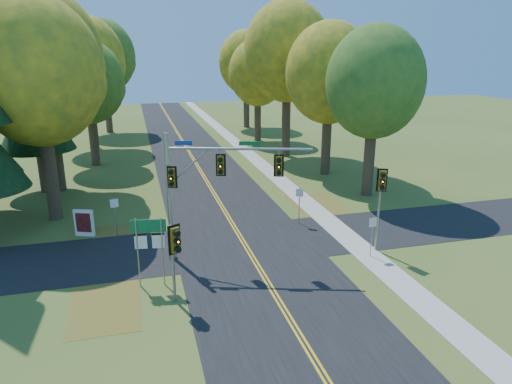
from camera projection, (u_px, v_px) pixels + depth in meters
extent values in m
plane|color=#42581F|center=(252.00, 257.00, 24.84)|extent=(160.00, 160.00, 0.00)
cube|color=black|center=(252.00, 257.00, 24.83)|extent=(8.00, 160.00, 0.02)
cube|color=black|center=(244.00, 243.00, 26.68)|extent=(60.00, 6.00, 0.02)
cube|color=gold|center=(251.00, 257.00, 24.80)|extent=(0.10, 160.00, 0.01)
cube|color=gold|center=(254.00, 257.00, 24.85)|extent=(0.10, 160.00, 0.01)
cube|color=#9E998E|center=(356.00, 245.00, 26.36)|extent=(1.60, 160.00, 0.06)
cube|color=brown|center=(129.00, 241.00, 26.92)|extent=(4.00, 6.00, 0.00)
cube|color=brown|center=(324.00, 211.00, 32.05)|extent=(3.50, 8.00, 0.00)
cube|color=brown|center=(106.00, 304.00, 20.21)|extent=(3.00, 5.00, 0.00)
cylinder|color=#38281C|center=(50.00, 170.00, 29.66)|extent=(0.86, 0.86, 6.75)
ellipsoid|color=gold|center=(37.00, 72.00, 27.83)|extent=(8.00, 8.00, 9.20)
sphere|color=gold|center=(68.00, 83.00, 29.57)|extent=(4.80, 4.80, 4.80)
sphere|color=gold|center=(6.00, 58.00, 26.51)|extent=(4.40, 4.40, 4.40)
cylinder|color=#38281C|center=(369.00, 157.00, 34.81)|extent=(0.83, 0.83, 6.08)
ellipsoid|color=#567E27|center=(375.00, 82.00, 33.17)|extent=(7.20, 7.20, 8.28)
sphere|color=#567E27|center=(384.00, 91.00, 34.73)|extent=(4.32, 4.32, 4.32)
sphere|color=#567E27|center=(365.00, 73.00, 31.98)|extent=(3.96, 3.96, 3.96)
cylinder|color=#38281C|center=(55.00, 145.00, 35.78)|extent=(0.89, 0.89, 7.42)
ellipsoid|color=gold|center=(43.00, 56.00, 33.79)|extent=(8.60, 8.60, 9.89)
sphere|color=gold|center=(71.00, 67.00, 35.66)|extent=(5.16, 5.16, 5.16)
sphere|color=gold|center=(17.00, 43.00, 32.37)|extent=(4.73, 4.73, 4.73)
cylinder|color=#38281C|center=(326.00, 140.00, 40.90)|extent=(0.84, 0.84, 6.30)
ellipsoid|color=gold|center=(329.00, 73.00, 39.19)|extent=(7.60, 7.60, 8.74)
sphere|color=gold|center=(340.00, 81.00, 40.84)|extent=(4.56, 4.56, 4.56)
sphere|color=gold|center=(319.00, 64.00, 37.94)|extent=(4.18, 4.18, 4.18)
cylinder|color=#38281C|center=(93.00, 137.00, 44.15)|extent=(0.81, 0.81, 5.62)
ellipsoid|color=#567E27|center=(87.00, 82.00, 42.62)|extent=(6.80, 6.80, 7.82)
sphere|color=#567E27|center=(104.00, 88.00, 44.10)|extent=(4.08, 4.08, 4.08)
sphere|color=#567E27|center=(72.00, 75.00, 41.50)|extent=(3.74, 3.74, 3.74)
cylinder|color=#38281C|center=(286.00, 120.00, 47.91)|extent=(0.90, 0.90, 7.65)
ellipsoid|color=gold|center=(287.00, 51.00, 45.87)|extent=(8.80, 8.80, 10.12)
sphere|color=gold|center=(299.00, 60.00, 47.78)|extent=(5.28, 5.28, 5.28)
sphere|color=gold|center=(276.00, 42.00, 44.42)|extent=(4.84, 4.84, 4.84)
cylinder|color=#38281C|center=(93.00, 118.00, 51.84)|extent=(0.87, 0.87, 6.98)
ellipsoid|color=gold|center=(86.00, 60.00, 49.96)|extent=(8.20, 8.20, 9.43)
sphere|color=gold|center=(103.00, 67.00, 51.74)|extent=(4.92, 4.92, 4.92)
sphere|color=gold|center=(71.00, 52.00, 48.61)|extent=(4.51, 4.51, 4.51)
cylinder|color=#38281C|center=(258.00, 117.00, 56.52)|extent=(0.82, 0.82, 5.85)
ellipsoid|color=gold|center=(258.00, 73.00, 54.93)|extent=(7.00, 7.00, 8.05)
sphere|color=gold|center=(266.00, 78.00, 56.45)|extent=(4.20, 4.20, 4.20)
sphere|color=gold|center=(249.00, 67.00, 53.78)|extent=(3.85, 3.85, 3.85)
cylinder|color=#38281C|center=(108.00, 106.00, 62.16)|extent=(0.88, 0.88, 7.20)
ellipsoid|color=#567E27|center=(103.00, 56.00, 60.23)|extent=(8.40, 8.40, 9.66)
sphere|color=#567E27|center=(117.00, 62.00, 62.06)|extent=(5.04, 5.04, 5.04)
sphere|color=#567E27|center=(90.00, 49.00, 58.84)|extent=(4.62, 4.62, 4.62)
cylinder|color=#38281C|center=(246.00, 105.00, 66.59)|extent=(0.85, 0.85, 6.53)
ellipsoid|color=gold|center=(246.00, 62.00, 64.82)|extent=(7.80, 7.80, 8.97)
sphere|color=gold|center=(255.00, 68.00, 66.52)|extent=(4.68, 4.68, 4.68)
sphere|color=gold|center=(238.00, 57.00, 63.53)|extent=(4.29, 4.29, 4.29)
cylinder|color=#38281C|center=(42.00, 171.00, 35.89)|extent=(0.50, 0.50, 3.42)
cone|color=black|center=(34.00, 115.00, 34.58)|extent=(5.60, 5.60, 5.45)
cone|color=black|center=(26.00, 61.00, 33.43)|extent=(4.57, 4.57, 5.45)
cone|color=black|center=(18.00, 4.00, 32.28)|extent=(3.55, 3.55, 5.45)
cylinder|color=#94969D|center=(169.00, 198.00, 23.73)|extent=(0.22, 0.22, 6.85)
cylinder|color=#94969D|center=(173.00, 256.00, 24.70)|extent=(0.43, 0.43, 0.29)
cylinder|color=#94969D|center=(239.00, 149.00, 22.81)|extent=(7.05, 2.31, 0.14)
cylinder|color=#94969D|center=(188.00, 167.00, 23.20)|extent=(2.14, 0.74, 2.02)
cylinder|color=#94969D|center=(221.00, 152.00, 22.90)|extent=(0.04, 0.04, 0.35)
cube|color=#72590C|center=(221.00, 165.00, 23.09)|extent=(0.40, 0.38, 0.98)
cube|color=black|center=(221.00, 165.00, 23.09)|extent=(0.49, 0.18, 1.15)
sphere|color=orange|center=(220.00, 166.00, 22.88)|extent=(0.18, 0.18, 0.18)
cylinder|color=black|center=(220.00, 160.00, 22.79)|extent=(0.27, 0.22, 0.23)
cylinder|color=black|center=(220.00, 166.00, 22.88)|extent=(0.27, 0.22, 0.23)
cylinder|color=black|center=(221.00, 172.00, 22.97)|extent=(0.27, 0.22, 0.23)
cylinder|color=#94969D|center=(279.00, 153.00, 22.78)|extent=(0.04, 0.04, 0.35)
cube|color=#72590C|center=(279.00, 166.00, 22.98)|extent=(0.40, 0.38, 0.98)
cube|color=black|center=(279.00, 166.00, 22.98)|extent=(0.49, 0.18, 1.15)
sphere|color=orange|center=(279.00, 167.00, 22.77)|extent=(0.18, 0.18, 0.18)
cylinder|color=black|center=(279.00, 161.00, 22.67)|extent=(0.27, 0.22, 0.23)
cylinder|color=black|center=(279.00, 167.00, 22.77)|extent=(0.27, 0.22, 0.23)
cylinder|color=black|center=(279.00, 173.00, 22.86)|extent=(0.27, 0.22, 0.23)
cube|color=#72590C|center=(172.00, 177.00, 23.23)|extent=(0.40, 0.38, 0.98)
cube|color=black|center=(172.00, 177.00, 23.23)|extent=(0.49, 0.18, 1.15)
sphere|color=orange|center=(171.00, 178.00, 23.02)|extent=(0.18, 0.18, 0.18)
cylinder|color=black|center=(171.00, 172.00, 22.93)|extent=(0.27, 0.22, 0.23)
cylinder|color=black|center=(171.00, 178.00, 23.02)|extent=(0.27, 0.22, 0.23)
cylinder|color=black|center=(171.00, 184.00, 23.11)|extent=(0.27, 0.22, 0.23)
cube|color=navy|center=(183.00, 143.00, 22.83)|extent=(0.85, 0.30, 0.22)
cube|color=#0C5926|center=(250.00, 144.00, 22.71)|extent=(1.04, 0.36, 0.22)
cylinder|color=gray|center=(378.00, 211.00, 25.00)|extent=(0.13, 0.13, 4.72)
cube|color=#72590C|center=(382.00, 180.00, 24.24)|extent=(0.45, 0.43, 1.07)
cube|color=black|center=(382.00, 180.00, 24.24)|extent=(0.53, 0.23, 1.27)
sphere|color=orange|center=(383.00, 181.00, 24.01)|extent=(0.19, 0.19, 0.19)
cylinder|color=black|center=(383.00, 175.00, 23.91)|extent=(0.30, 0.25, 0.26)
cylinder|color=black|center=(383.00, 181.00, 24.01)|extent=(0.30, 0.25, 0.26)
cylinder|color=black|center=(382.00, 188.00, 24.11)|extent=(0.30, 0.25, 0.26)
cylinder|color=gray|center=(173.00, 264.00, 19.96)|extent=(0.14, 0.14, 3.64)
cube|color=#72590C|center=(174.00, 239.00, 19.40)|extent=(0.49, 0.47, 1.14)
cube|color=black|center=(174.00, 239.00, 19.40)|extent=(0.56, 0.27, 1.34)
sphere|color=orange|center=(177.00, 241.00, 19.21)|extent=(0.20, 0.20, 0.20)
cylinder|color=black|center=(177.00, 233.00, 19.10)|extent=(0.32, 0.28, 0.27)
cylinder|color=black|center=(177.00, 241.00, 19.21)|extent=(0.32, 0.28, 0.27)
cylinder|color=black|center=(178.00, 249.00, 19.31)|extent=(0.32, 0.28, 0.27)
cylinder|color=gray|center=(138.00, 253.00, 21.30)|extent=(0.07, 0.07, 3.43)
cylinder|color=gray|center=(163.00, 252.00, 21.43)|extent=(0.07, 0.07, 3.43)
cube|color=#0D5F34|center=(148.00, 226.00, 21.01)|extent=(1.59, 0.28, 0.63)
cube|color=silver|center=(148.00, 226.00, 21.01)|extent=(1.36, 0.21, 0.09)
cube|color=silver|center=(141.00, 242.00, 21.20)|extent=(0.57, 0.13, 0.63)
cube|color=black|center=(140.00, 235.00, 21.09)|extent=(0.57, 0.09, 0.11)
cube|color=silver|center=(158.00, 242.00, 21.29)|extent=(0.57, 0.13, 0.63)
cube|color=black|center=(158.00, 234.00, 21.18)|extent=(0.57, 0.09, 0.11)
cube|color=white|center=(84.00, 223.00, 27.51)|extent=(1.18, 0.59, 1.66)
cube|color=maroon|center=(83.00, 223.00, 27.41)|extent=(0.87, 0.35, 1.20)
cube|color=white|center=(78.00, 233.00, 27.76)|extent=(0.10, 0.10, 0.28)
cube|color=white|center=(93.00, 234.00, 27.66)|extent=(0.10, 0.10, 0.28)
cylinder|color=gray|center=(299.00, 206.00, 29.33)|extent=(0.06, 0.06, 2.46)
cube|color=silver|center=(300.00, 193.00, 29.04)|extent=(0.44, 0.22, 0.50)
cylinder|color=gray|center=(372.00, 237.00, 24.53)|extent=(0.05, 0.05, 2.34)
cube|color=silver|center=(373.00, 222.00, 24.26)|extent=(0.45, 0.08, 0.48)
cylinder|color=gray|center=(116.00, 218.00, 27.19)|extent=(0.06, 0.06, 2.50)
cube|color=silver|center=(114.00, 203.00, 26.90)|extent=(0.47, 0.16, 0.51)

